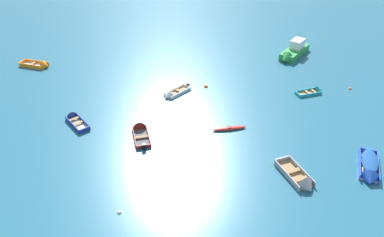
# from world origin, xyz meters

# --- Properties ---
(rowboat_deep_blue_far_back) EXTENTS (2.81, 3.46, 1.00)m
(rowboat_deep_blue_far_back) POSITION_xyz_m (-11.12, 21.58, 0.18)
(rowboat_deep_blue_far_back) COLOR beige
(rowboat_deep_blue_far_back) RESTS_ON ground_plane
(motor_launch_green_near_left) EXTENTS (5.48, 5.93, 2.24)m
(motor_launch_green_near_left) POSITION_xyz_m (14.44, 34.58, 0.63)
(motor_launch_green_near_left) COLOR #288C3D
(motor_launch_green_near_left) RESTS_ON ground_plane
(kayak_red_cluster_outer) EXTENTS (3.18, 0.77, 0.30)m
(kayak_red_cluster_outer) POSITION_xyz_m (3.24, 18.81, 0.14)
(kayak_red_cluster_outer) COLOR red
(kayak_red_cluster_outer) RESTS_ON ground_plane
(rowboat_turquoise_foreground_center) EXTENTS (3.20, 1.65, 0.96)m
(rowboat_turquoise_foreground_center) POSITION_xyz_m (13.62, 24.84, 0.14)
(rowboat_turquoise_foreground_center) COLOR #99754C
(rowboat_turquoise_foreground_center) RESTS_ON ground_plane
(rowboat_orange_near_camera) EXTENTS (4.05, 2.64, 1.21)m
(rowboat_orange_near_camera) POSITION_xyz_m (-17.42, 34.07, 0.21)
(rowboat_orange_near_camera) COLOR beige
(rowboat_orange_near_camera) RESTS_ON ground_plane
(rowboat_blue_midfield_right) EXTENTS (3.03, 4.35, 1.29)m
(rowboat_blue_midfield_right) POSITION_xyz_m (12.92, 12.15, 0.37)
(rowboat_blue_midfield_right) COLOR beige
(rowboat_blue_midfield_right) RESTS_ON ground_plane
(rowboat_maroon_far_right) EXTENTS (1.80, 3.82, 1.19)m
(rowboat_maroon_far_right) POSITION_xyz_m (-4.83, 19.15, 0.16)
(rowboat_maroon_far_right) COLOR #4C4C51
(rowboat_maroon_far_right) RESTS_ON ground_plane
(rowboat_white_back_row_center) EXTENTS (3.25, 3.10, 1.00)m
(rowboat_white_back_row_center) POSITION_xyz_m (-1.70, 25.51, 0.16)
(rowboat_white_back_row_center) COLOR #99754C
(rowboat_white_back_row_center) RESTS_ON ground_plane
(rowboat_grey_near_right) EXTENTS (2.36, 4.06, 1.31)m
(rowboat_grey_near_right) POSITION_xyz_m (7.35, 11.41, 0.21)
(rowboat_grey_near_right) COLOR #99754C
(rowboat_grey_near_right) RESTS_ON ground_plane
(mooring_buoy_central) EXTENTS (0.46, 0.46, 0.46)m
(mooring_buoy_central) POSITION_xyz_m (2.11, 27.15, 0.00)
(mooring_buoy_central) COLOR orange
(mooring_buoy_central) RESTS_ON ground_plane
(mooring_buoy_far_field) EXTENTS (0.33, 0.33, 0.33)m
(mooring_buoy_far_field) POSITION_xyz_m (17.77, 25.28, 0.00)
(mooring_buoy_far_field) COLOR orange
(mooring_buoy_far_field) RESTS_ON ground_plane
(mooring_buoy_outer_edge) EXTENTS (0.32, 0.32, 0.32)m
(mooring_buoy_outer_edge) POSITION_xyz_m (-5.93, 9.80, 0.00)
(mooring_buoy_outer_edge) COLOR silver
(mooring_buoy_outer_edge) RESTS_ON ground_plane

